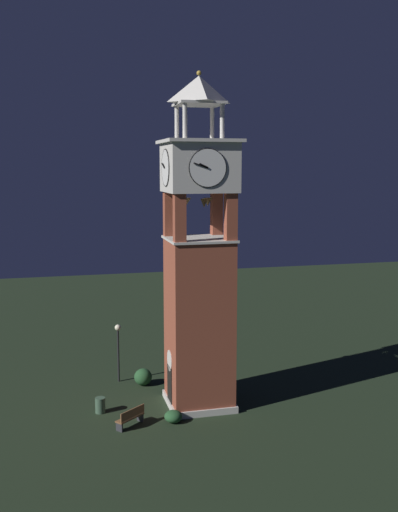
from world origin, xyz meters
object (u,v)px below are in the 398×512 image
Objects in this scene: lamp_post at (118,342)px; trash_bin at (100,405)px; park_bench at (131,417)px; clock_tower at (199,274)px.

lamp_post is 4.31× the size of trash_bin.
park_bench is 0.44× the size of lamp_post.
clock_tower reaches higher than trash_bin.
clock_tower is at bearing 87.99° from trash_bin.
park_bench is 6.62m from lamp_post.
trash_bin is at bearing -92.01° from clock_tower.
clock_tower is 7.45m from lamp_post.
park_bench is at bearing -64.31° from clock_tower.
clock_tower is at bearing 40.17° from lamp_post.
trash_bin is (4.27, -1.43, -2.03)m from lamp_post.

